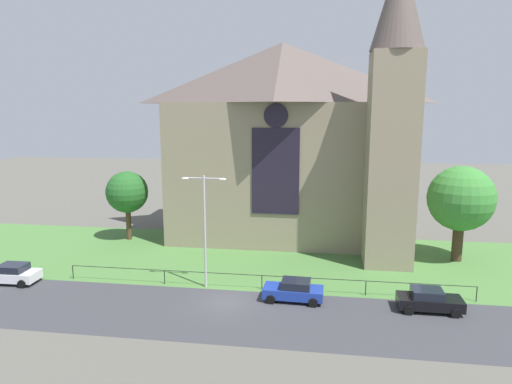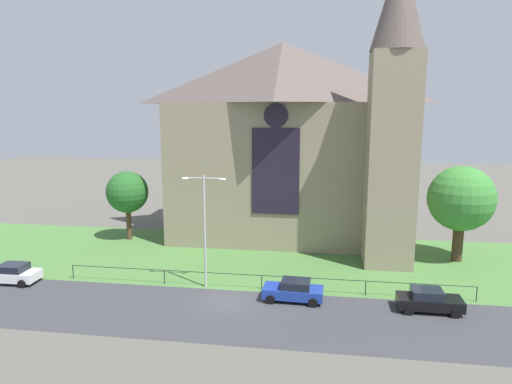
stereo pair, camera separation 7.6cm
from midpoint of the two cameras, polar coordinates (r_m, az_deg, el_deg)
name	(u,v)px [view 1 (the left image)]	position (r m, az deg, el deg)	size (l,w,h in m)	color
ground	(250,257)	(42.16, -0.79, -8.13)	(160.00, 160.00, 0.00)	#56544C
road_asphalt	(222,314)	(31.20, -4.41, -15.00)	(120.00, 8.00, 0.01)	#38383D
grass_verge	(247,264)	(40.29, -1.25, -9.01)	(120.00, 20.00, 0.01)	#477538
church_building	(289,140)	(47.01, 4.07, 6.55)	(23.20, 16.20, 26.00)	gray
iron_railing	(262,277)	(34.56, 0.68, -10.64)	(30.53, 0.07, 1.13)	black
tree_right_far	(461,199)	(43.60, 24.30, -0.82)	(5.72, 5.72, 8.53)	#423021
tree_left_far	(127,192)	(48.39, -15.93, -0.04)	(4.27, 4.27, 7.15)	#4C3823
streetlamp_near	(205,218)	(33.95, -6.54, -3.21)	(3.37, 0.26, 8.58)	#B2B2B7
parked_car_white	(11,274)	(40.65, -28.41, -9.01)	(4.25, 2.12, 1.51)	silver
parked_car_blue	(294,290)	(32.91, 4.71, -12.21)	(4.27, 2.17, 1.51)	#1E3899
parked_car_black	(429,300)	(33.34, 20.84, -12.57)	(4.22, 2.05, 1.51)	black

